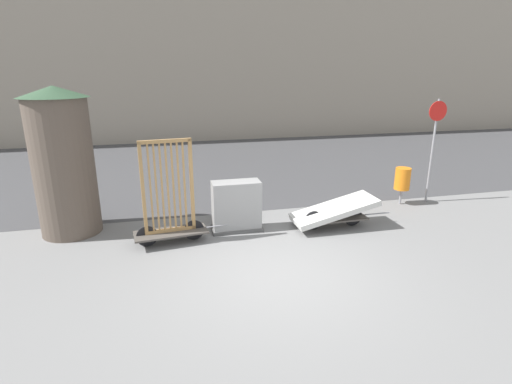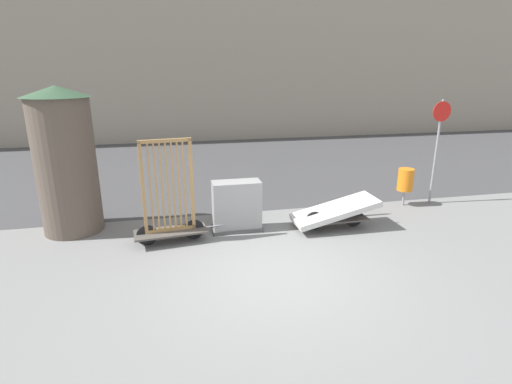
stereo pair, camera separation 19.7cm
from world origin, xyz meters
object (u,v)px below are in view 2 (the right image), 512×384
Objects in this scene: trash_bin at (406,180)px; sign_post at (438,139)px; utility_cabinet at (237,208)px; bike_cart_with_bedframe at (170,209)px; advertising_column at (65,160)px; bike_cart_with_mattress at (335,212)px.

trash_bin is 1.35m from sign_post.
sign_post is (5.55, 0.76, 1.26)m from utility_cabinet.
bike_cart_with_bedframe is at bearing -169.62° from trash_bin.
advertising_column is (-8.42, 0.00, 0.94)m from trash_bin.
advertising_column is at bearing 145.82° from bike_cart_with_bedframe.
utility_cabinet is at bearing -11.76° from advertising_column.
sign_post is (3.31, 1.14, 1.40)m from bike_cart_with_mattress.
advertising_column reaches higher than trash_bin.
utility_cabinet is 3.92m from advertising_column.
bike_cart_with_bedframe is 2.63m from advertising_column.
sign_post is 0.87× the size of advertising_column.
bike_cart_with_bedframe is at bearing -165.91° from utility_cabinet.
advertising_column is at bearing 179.96° from sign_post.
trash_bin is at bearing 3.77° from bike_cart_with_bedframe.
bike_cart_with_bedframe is 3.76m from bike_cart_with_mattress.
advertising_column reaches higher than sign_post.
bike_cart_with_bedframe is at bearing -27.57° from advertising_column.
utility_cabinet is at bearing 170.01° from bike_cart_with_mattress.
sign_post is (0.81, -0.01, 1.08)m from trash_bin.
trash_bin is at bearing 179.51° from sign_post.
trash_bin is 0.31× the size of advertising_column.
sign_post reaches higher than bike_cart_with_bedframe.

